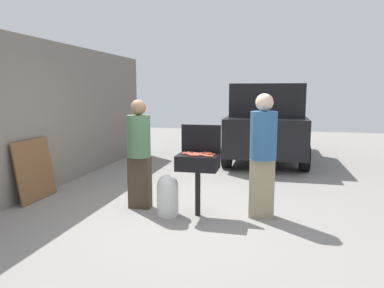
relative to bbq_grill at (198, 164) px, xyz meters
name	(u,v)px	position (x,y,z in m)	size (l,w,h in m)	color
ground_plane	(181,213)	(-0.28, 0.05, -0.78)	(24.00, 24.00, 0.00)	gray
house_wall_side	(52,115)	(-3.12, 1.05, 0.61)	(0.24, 8.00, 2.77)	slate
bbq_grill	(198,164)	(0.00, 0.00, 0.00)	(0.60, 0.44, 0.92)	black
grill_lid_open	(201,139)	(0.00, 0.22, 0.35)	(0.60, 0.05, 0.42)	black
hot_dog_0	(211,154)	(0.19, 0.01, 0.16)	(0.03, 0.03, 0.13)	#AD4228
hot_dog_1	(186,154)	(-0.16, -0.04, 0.16)	(0.03, 0.03, 0.13)	#B74C33
hot_dog_2	(203,155)	(0.08, -0.05, 0.16)	(0.03, 0.03, 0.13)	#C6593D
hot_dog_3	(194,156)	(-0.02, -0.16, 0.16)	(0.03, 0.03, 0.13)	#AD4228
hot_dog_4	(208,156)	(0.19, -0.16, 0.16)	(0.03, 0.03, 0.13)	#AD4228
hot_dog_5	(200,155)	(0.06, -0.10, 0.16)	(0.03, 0.03, 0.13)	#AD4228
hot_dog_6	(208,153)	(0.12, 0.13, 0.16)	(0.03, 0.03, 0.13)	#AD4228
hot_dog_7	(191,153)	(-0.12, 0.08, 0.16)	(0.03, 0.03, 0.13)	#B74C33
hot_dog_8	(194,154)	(-0.05, -0.01, 0.16)	(0.03, 0.03, 0.13)	#C6593D
hot_dog_9	(204,153)	(0.08, 0.07, 0.16)	(0.03, 0.03, 0.13)	#AD4228
hot_dog_10	(198,154)	(-0.01, 0.03, 0.16)	(0.03, 0.03, 0.13)	#C6593D
hot_dog_11	(186,153)	(-0.18, 0.04, 0.16)	(0.03, 0.03, 0.13)	#AD4228
hot_dog_12	(193,155)	(-0.06, -0.07, 0.16)	(0.03, 0.03, 0.13)	#B74C33
hot_dog_13	(192,155)	(-0.06, -0.10, 0.16)	(0.03, 0.03, 0.13)	#AD4228
hot_dog_14	(209,156)	(0.18, -0.12, 0.16)	(0.03, 0.03, 0.13)	#C6593D
propane_tank	(168,194)	(-0.44, -0.09, -0.46)	(0.32, 0.32, 0.62)	silver
person_left	(139,150)	(-0.97, 0.14, 0.15)	(0.36, 0.36, 1.71)	#3F3323
person_right	(263,151)	(0.93, 0.16, 0.21)	(0.38, 0.38, 1.81)	gray
parked_minivan	(267,121)	(0.84, 4.95, 0.25)	(2.06, 4.42, 2.02)	black
leaning_board	(35,170)	(-2.87, 0.13, -0.26)	(0.03, 0.90, 1.03)	brown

